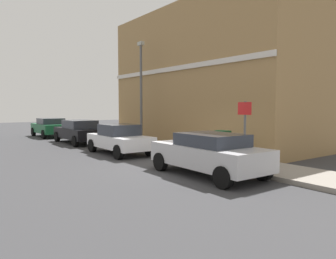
{
  "coord_description": "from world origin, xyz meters",
  "views": [
    {
      "loc": [
        -7.31,
        -9.33,
        2.27
      ],
      "look_at": [
        1.46,
        2.54,
        1.2
      ],
      "focal_mm": 34.07,
      "sensor_mm": 36.0,
      "label": 1
    }
  ],
  "objects_px": {
    "car_green": "(50,127)",
    "utility_cabinet": "(223,146)",
    "car_black": "(79,131)",
    "street_sign": "(245,124)",
    "car_silver": "(209,153)",
    "lamppost": "(141,88)",
    "car_white": "(120,139)",
    "bollard_near_cabinet": "(200,142)"
  },
  "relations": [
    {
      "from": "car_green",
      "to": "utility_cabinet",
      "type": "xyz_separation_m",
      "value": [
        2.38,
        -15.39,
        -0.05
      ]
    },
    {
      "from": "car_black",
      "to": "street_sign",
      "type": "xyz_separation_m",
      "value": [
        1.54,
        -11.67,
        0.91
      ]
    },
    {
      "from": "car_silver",
      "to": "lamppost",
      "type": "bearing_deg",
      "value": -14.92
    },
    {
      "from": "car_white",
      "to": "lamppost",
      "type": "bearing_deg",
      "value": -51.37
    },
    {
      "from": "car_silver",
      "to": "car_white",
      "type": "distance_m",
      "value": 6.02
    },
    {
      "from": "car_green",
      "to": "street_sign",
      "type": "relative_size",
      "value": 1.71
    },
    {
      "from": "car_silver",
      "to": "utility_cabinet",
      "type": "height_order",
      "value": "car_silver"
    },
    {
      "from": "car_black",
      "to": "bollard_near_cabinet",
      "type": "height_order",
      "value": "car_black"
    },
    {
      "from": "car_green",
      "to": "lamppost",
      "type": "bearing_deg",
      "value": -165.07
    },
    {
      "from": "car_black",
      "to": "bollard_near_cabinet",
      "type": "distance_m",
      "value": 8.82
    },
    {
      "from": "street_sign",
      "to": "car_green",
      "type": "bearing_deg",
      "value": 95.73
    },
    {
      "from": "car_silver",
      "to": "bollard_near_cabinet",
      "type": "relative_size",
      "value": 4.07
    },
    {
      "from": "car_white",
      "to": "street_sign",
      "type": "relative_size",
      "value": 1.72
    },
    {
      "from": "car_silver",
      "to": "car_white",
      "type": "xyz_separation_m",
      "value": [
        -0.1,
        6.02,
        -0.02
      ]
    },
    {
      "from": "car_silver",
      "to": "car_black",
      "type": "bearing_deg",
      "value": 1.27
    },
    {
      "from": "car_black",
      "to": "utility_cabinet",
      "type": "distance_m",
      "value": 10.24
    },
    {
      "from": "car_green",
      "to": "street_sign",
      "type": "distance_m",
      "value": 17.17
    },
    {
      "from": "car_green",
      "to": "car_black",
      "type": "bearing_deg",
      "value": -178.58
    },
    {
      "from": "car_white",
      "to": "street_sign",
      "type": "height_order",
      "value": "street_sign"
    },
    {
      "from": "car_white",
      "to": "bollard_near_cabinet",
      "type": "bearing_deg",
      "value": -141.41
    },
    {
      "from": "utility_cabinet",
      "to": "car_black",
      "type": "bearing_deg",
      "value": 102.45
    },
    {
      "from": "utility_cabinet",
      "to": "street_sign",
      "type": "relative_size",
      "value": 0.5
    },
    {
      "from": "car_white",
      "to": "street_sign",
      "type": "xyz_separation_m",
      "value": [
        1.63,
        -6.22,
        0.94
      ]
    },
    {
      "from": "car_green",
      "to": "bollard_near_cabinet",
      "type": "distance_m",
      "value": 14.12
    },
    {
      "from": "car_white",
      "to": "car_black",
      "type": "distance_m",
      "value": 5.45
    },
    {
      "from": "street_sign",
      "to": "lamppost",
      "type": "height_order",
      "value": "lamppost"
    },
    {
      "from": "car_black",
      "to": "lamppost",
      "type": "height_order",
      "value": "lamppost"
    },
    {
      "from": "car_silver",
      "to": "car_white",
      "type": "bearing_deg",
      "value": 2.15
    },
    {
      "from": "car_white",
      "to": "car_black",
      "type": "height_order",
      "value": "car_black"
    },
    {
      "from": "lamppost",
      "to": "car_silver",
      "type": "bearing_deg",
      "value": -106.09
    },
    {
      "from": "car_silver",
      "to": "bollard_near_cabinet",
      "type": "distance_m",
      "value": 3.74
    },
    {
      "from": "utility_cabinet",
      "to": "lamppost",
      "type": "bearing_deg",
      "value": 89.26
    },
    {
      "from": "utility_cabinet",
      "to": "car_silver",
      "type": "bearing_deg",
      "value": -146.1
    },
    {
      "from": "car_white",
      "to": "car_black",
      "type": "bearing_deg",
      "value": -0.28
    },
    {
      "from": "car_green",
      "to": "lamppost",
      "type": "distance_m",
      "value": 9.66
    },
    {
      "from": "car_black",
      "to": "street_sign",
      "type": "distance_m",
      "value": 11.81
    },
    {
      "from": "car_black",
      "to": "street_sign",
      "type": "bearing_deg",
      "value": -171.82
    },
    {
      "from": "car_silver",
      "to": "bollard_near_cabinet",
      "type": "xyz_separation_m",
      "value": [
        2.29,
        2.96,
        -0.04
      ]
    },
    {
      "from": "utility_cabinet",
      "to": "street_sign",
      "type": "height_order",
      "value": "street_sign"
    },
    {
      "from": "car_white",
      "to": "lamppost",
      "type": "height_order",
      "value": "lamppost"
    },
    {
      "from": "utility_cabinet",
      "to": "car_white",
      "type": "bearing_deg",
      "value": 116.74
    },
    {
      "from": "car_silver",
      "to": "street_sign",
      "type": "distance_m",
      "value": 1.79
    }
  ]
}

